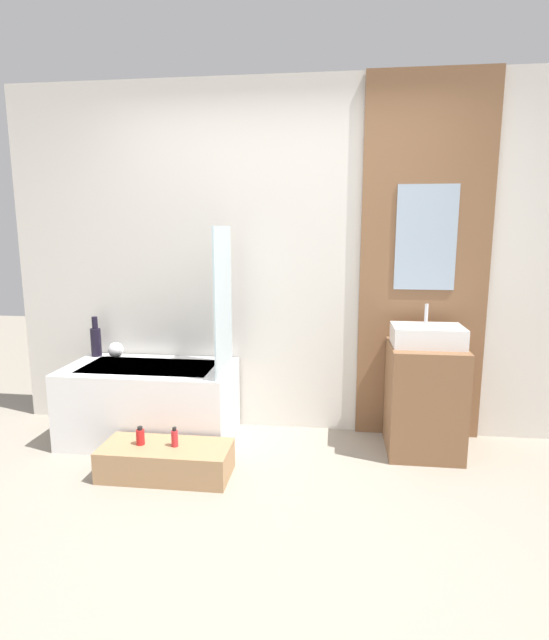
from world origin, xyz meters
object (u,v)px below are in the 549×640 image
at_px(bottle_soap_secondary, 175,438).
at_px(bathtub, 150,403).
at_px(sink, 427,336).
at_px(vase_round_light, 116,350).
at_px(vase_tall_dark, 96,340).
at_px(bottle_soap_primary, 140,436).
at_px(wooden_step_bench, 166,460).

bearing_deg(bottle_soap_secondary, bathtub, 124.00).
height_order(sink, bottle_soap_secondary, sink).
distance_m(vase_round_light, bottle_soap_secondary, 1.09).
height_order(vase_tall_dark, vase_round_light, vase_tall_dark).
bearing_deg(bathtub, bottle_soap_primary, -75.83).
relative_size(bathtub, bottle_soap_secondary, 9.61).
xyz_separation_m(bathtub, vase_round_light, (-0.35, 0.22, 0.33)).
bearing_deg(vase_tall_dark, bathtub, -24.81).
bearing_deg(bottle_soap_secondary, wooden_step_bench, 180.00).
bearing_deg(sink, bottle_soap_secondary, -160.20).
xyz_separation_m(wooden_step_bench, bottle_soap_secondary, (0.06, 0.00, 0.15)).
relative_size(bathtub, vase_tall_dark, 3.86).
relative_size(bathtub, wooden_step_bench, 1.48).
bearing_deg(bottle_soap_primary, bottle_soap_secondary, 0.00).
height_order(bathtub, sink, sink).
relative_size(wooden_step_bench, bottle_soap_secondary, 6.48).
xyz_separation_m(vase_tall_dark, vase_round_light, (0.17, -0.02, -0.07)).
distance_m(wooden_step_bench, sink, 1.90).
relative_size(vase_tall_dark, vase_round_light, 2.66).
distance_m(vase_tall_dark, bottle_soap_secondary, 1.23).
relative_size(bathtub, sink, 2.57).
relative_size(wooden_step_bench, sink, 1.73).
relative_size(sink, bottle_soap_primary, 3.95).
height_order(vase_tall_dark, bottle_soap_primary, vase_tall_dark).
bearing_deg(vase_round_light, sink, -4.25).
bearing_deg(bathtub, vase_tall_dark, 155.19).
bearing_deg(wooden_step_bench, sink, 19.13).
bearing_deg(bathtub, bottle_soap_secondary, -56.00).
relative_size(sink, bottle_soap_secondary, 3.74).
bearing_deg(bottle_soap_secondary, bottle_soap_primary, 180.00).
xyz_separation_m(bathtub, bottle_soap_primary, (0.13, -0.53, -0.03)).
height_order(bathtub, bottle_soap_primary, bathtub).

